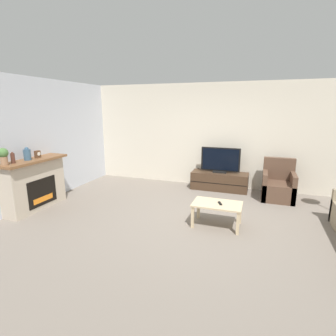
{
  "coord_description": "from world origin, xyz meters",
  "views": [
    {
      "loc": [
        1.08,
        -4.43,
        2.08
      ],
      "look_at": [
        -0.69,
        0.55,
        0.85
      ],
      "focal_mm": 28.0,
      "sensor_mm": 36.0,
      "label": 1
    }
  ],
  "objects": [
    {
      "name": "coffee_table",
      "position": [
        0.44,
        -0.03,
        0.36
      ],
      "size": [
        0.85,
        0.53,
        0.42
      ],
      "color": "#CCB289",
      "rests_on": "ground"
    },
    {
      "name": "potted_plant",
      "position": [
        -3.25,
        -1.07,
        1.24
      ],
      "size": [
        0.17,
        0.17,
        0.31
      ],
      "color": "#936B4C",
      "rests_on": "fireplace"
    },
    {
      "name": "fireplace",
      "position": [
        -3.26,
        -0.46,
        0.54
      ],
      "size": [
        0.49,
        1.44,
        1.06
      ],
      "color": "#B7A893",
      "rests_on": "ground"
    },
    {
      "name": "remote",
      "position": [
        0.49,
        -0.04,
        0.43
      ],
      "size": [
        0.1,
        0.15,
        0.02
      ],
      "rotation": [
        0.0,
        0.0,
        0.42
      ],
      "color": "black",
      "rests_on": "coffee_table"
    },
    {
      "name": "mantel_vase_left",
      "position": [
        -3.25,
        -0.89,
        1.16
      ],
      "size": [
        0.07,
        0.07,
        0.22
      ],
      "color": "#512D23",
      "rests_on": "fireplace"
    },
    {
      "name": "ground_plane",
      "position": [
        0.0,
        0.0,
        0.0
      ],
      "size": [
        24.0,
        24.0,
        0.0
      ],
      "primitive_type": "plane",
      "color": "slate"
    },
    {
      "name": "wall_left",
      "position": [
        -3.48,
        0.0,
        1.35
      ],
      "size": [
        0.06,
        12.0,
        2.7
      ],
      "color": "silver",
      "rests_on": "ground"
    },
    {
      "name": "mantel_vase_centre_left",
      "position": [
        -3.25,
        -0.57,
        1.18
      ],
      "size": [
        0.14,
        0.14,
        0.26
      ],
      "color": "#385670",
      "rests_on": "fireplace"
    },
    {
      "name": "tv_stand",
      "position": [
        0.15,
        2.14,
        0.22
      ],
      "size": [
        1.42,
        0.52,
        0.45
      ],
      "color": "#422D1E",
      "rests_on": "ground"
    },
    {
      "name": "armchair",
      "position": [
        1.54,
        1.88,
        0.3
      ],
      "size": [
        0.7,
        0.76,
        0.92
      ],
      "color": "brown",
      "rests_on": "ground"
    },
    {
      "name": "mantel_clock",
      "position": [
        -3.24,
        -0.31,
        1.13
      ],
      "size": [
        0.08,
        0.11,
        0.15
      ],
      "color": "brown",
      "rests_on": "fireplace"
    },
    {
      "name": "tv",
      "position": [
        0.15,
        2.14,
        0.75
      ],
      "size": [
        0.98,
        0.18,
        0.64
      ],
      "color": "black",
      "rests_on": "tv_stand"
    },
    {
      "name": "wall_back",
      "position": [
        0.0,
        2.47,
        1.35
      ],
      "size": [
        12.0,
        0.06,
        2.7
      ],
      "color": "beige",
      "rests_on": "ground"
    }
  ]
}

